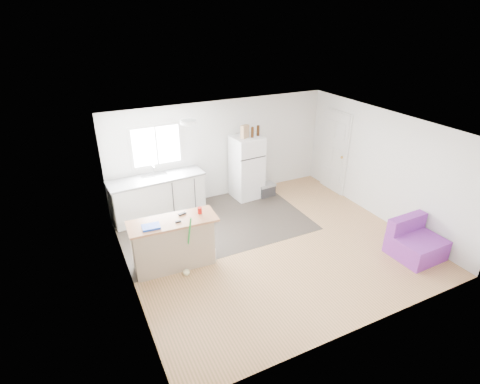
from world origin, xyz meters
name	(u,v)px	position (x,y,z in m)	size (l,w,h in m)	color
room	(274,190)	(0.00, 0.00, 1.20)	(5.51, 5.01, 2.41)	olive
vinyl_zone	(214,223)	(-0.73, 1.25, 0.00)	(4.05, 2.50, 0.00)	#342D27
window	(156,146)	(-1.55, 2.49, 1.55)	(1.18, 0.06, 0.98)	white
interior_door	(335,152)	(2.72, 1.55, 1.02)	(0.11, 0.92, 2.10)	white
ceiling_fixture	(188,122)	(-1.20, 1.20, 2.36)	(0.30, 0.30, 0.07)	white
kitchen_cabinets	(158,196)	(-1.70, 2.17, 0.48)	(2.15, 0.79, 1.22)	white
peninsula	(173,243)	(-1.95, 0.18, 0.48)	(1.58, 0.67, 0.95)	tan
refrigerator	(247,167)	(0.54, 2.16, 0.78)	(0.73, 0.70, 1.56)	white
cooler	(266,190)	(0.98, 1.95, 0.17)	(0.45, 0.32, 0.33)	#2B2B2E
purple_seat	(415,243)	(2.27, -1.50, 0.26)	(0.88, 0.83, 0.71)	purple
cleaner_jug	(212,255)	(-1.29, 0.00, 0.14)	(0.16, 0.13, 0.32)	silver
mop	(187,263)	(-1.82, -0.15, 0.23)	(0.22, 0.32, 1.15)	green
red_cup	(200,210)	(-1.41, 0.20, 1.01)	(0.08, 0.08, 0.12)	red
blue_tray	(151,227)	(-2.32, 0.10, 0.97)	(0.30, 0.22, 0.04)	blue
tool_a	(182,214)	(-1.71, 0.30, 0.97)	(0.14, 0.05, 0.03)	black
tool_b	(178,222)	(-1.86, 0.07, 0.97)	(0.10, 0.04, 0.03)	black
cardboard_box	(245,132)	(0.45, 2.10, 1.71)	(0.20, 0.10, 0.30)	#9F825B
bottle_left	(252,132)	(0.62, 2.05, 1.69)	(0.07, 0.07, 0.25)	#351B09
bottle_right	(258,131)	(0.80, 2.11, 1.69)	(0.07, 0.07, 0.25)	#351B09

